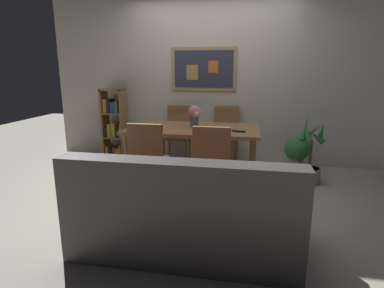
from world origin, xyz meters
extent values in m
plane|color=beige|center=(0.00, 0.00, 0.00)|extent=(12.00, 12.00, 0.00)
cube|color=silver|center=(0.00, 1.42, 1.30)|extent=(5.20, 0.10, 2.60)
cube|color=tan|center=(-0.13, 1.36, 1.47)|extent=(1.01, 0.02, 0.66)
cube|color=#33384C|center=(-0.13, 1.34, 1.47)|extent=(0.91, 0.01, 0.56)
cube|color=tan|center=(-0.31, 1.34, 1.42)|extent=(0.18, 0.00, 0.23)
cube|color=#D86633|center=(0.02, 1.34, 1.50)|extent=(0.15, 0.00, 0.18)
cube|color=#9E7042|center=(-0.12, 0.39, 0.71)|extent=(1.70, 0.95, 0.04)
cylinder|color=#9E7042|center=(-0.89, -0.01, 0.34)|extent=(0.07, 0.07, 0.69)
cylinder|color=#9E7042|center=(0.65, -0.01, 0.34)|extent=(0.07, 0.07, 0.69)
cylinder|color=#9E7042|center=(-0.89, 0.78, 0.34)|extent=(0.07, 0.07, 0.69)
cylinder|color=#9E7042|center=(0.65, 0.78, 0.34)|extent=(0.07, 0.07, 0.69)
cube|color=#9E7042|center=(0.25, 1.10, 0.44)|extent=(0.40, 0.40, 0.03)
cube|color=#C6B299|center=(0.25, 1.10, 0.47)|extent=(0.36, 0.36, 0.03)
cylinder|color=#9E7042|center=(0.42, 1.27, 0.21)|extent=(0.04, 0.04, 0.42)
cylinder|color=#9E7042|center=(0.08, 1.27, 0.21)|extent=(0.04, 0.04, 0.42)
cylinder|color=#9E7042|center=(0.42, 0.93, 0.21)|extent=(0.04, 0.04, 0.42)
cylinder|color=#9E7042|center=(0.08, 0.93, 0.21)|extent=(0.04, 0.04, 0.42)
cube|color=#9E7042|center=(0.25, 1.28, 0.68)|extent=(0.38, 0.04, 0.46)
cube|color=#9E7042|center=(0.25, 1.28, 0.88)|extent=(0.38, 0.05, 0.06)
cube|color=#9E7042|center=(-0.48, -0.29, 0.44)|extent=(0.40, 0.40, 0.03)
cube|color=#C6B299|center=(-0.48, -0.29, 0.47)|extent=(0.36, 0.36, 0.03)
cylinder|color=#9E7042|center=(-0.65, -0.46, 0.21)|extent=(0.04, 0.04, 0.42)
cylinder|color=#9E7042|center=(-0.31, -0.46, 0.21)|extent=(0.04, 0.04, 0.42)
cylinder|color=#9E7042|center=(-0.65, -0.12, 0.21)|extent=(0.04, 0.04, 0.42)
cylinder|color=#9E7042|center=(-0.31, -0.12, 0.21)|extent=(0.04, 0.04, 0.42)
cube|color=#9E7042|center=(-0.48, -0.47, 0.68)|extent=(0.38, 0.04, 0.46)
cube|color=#9E7042|center=(-0.48, -0.47, 0.88)|extent=(0.38, 0.05, 0.06)
cube|color=#9E7042|center=(0.23, -0.33, 0.44)|extent=(0.40, 0.40, 0.03)
cube|color=#C6B299|center=(0.23, -0.33, 0.47)|extent=(0.36, 0.36, 0.03)
cylinder|color=#9E7042|center=(0.06, -0.50, 0.21)|extent=(0.04, 0.04, 0.42)
cylinder|color=#9E7042|center=(0.40, -0.50, 0.21)|extent=(0.04, 0.04, 0.42)
cylinder|color=#9E7042|center=(0.06, -0.16, 0.21)|extent=(0.04, 0.04, 0.42)
cylinder|color=#9E7042|center=(0.40, -0.16, 0.21)|extent=(0.04, 0.04, 0.42)
cube|color=#9E7042|center=(0.23, -0.51, 0.68)|extent=(0.38, 0.04, 0.46)
cube|color=#9E7042|center=(0.23, -0.51, 0.88)|extent=(0.38, 0.05, 0.06)
cube|color=#9E7042|center=(-0.50, 1.07, 0.44)|extent=(0.40, 0.40, 0.03)
cube|color=#C6B299|center=(-0.50, 1.07, 0.47)|extent=(0.36, 0.36, 0.03)
cylinder|color=#9E7042|center=(-0.33, 1.24, 0.21)|extent=(0.04, 0.04, 0.42)
cylinder|color=#9E7042|center=(-0.67, 1.24, 0.21)|extent=(0.04, 0.04, 0.42)
cylinder|color=#9E7042|center=(-0.33, 0.90, 0.21)|extent=(0.04, 0.04, 0.42)
cylinder|color=#9E7042|center=(-0.67, 0.90, 0.21)|extent=(0.04, 0.04, 0.42)
cube|color=#9E7042|center=(-0.50, 1.25, 0.68)|extent=(0.38, 0.04, 0.46)
cube|color=#9E7042|center=(-0.50, 1.25, 0.88)|extent=(0.38, 0.05, 0.06)
cube|color=#514C4C|center=(0.12, -1.19, 0.20)|extent=(1.80, 0.84, 0.40)
cube|color=#514C4C|center=(0.12, -1.51, 0.62)|extent=(1.80, 0.20, 0.44)
cube|color=#514C4C|center=(-0.69, -1.19, 0.51)|extent=(0.18, 0.80, 0.22)
cube|color=#514C4C|center=(0.93, -1.19, 0.51)|extent=(0.18, 0.80, 0.22)
cube|color=maroon|center=(-0.33, -1.37, 0.56)|extent=(0.32, 0.16, 0.33)
cube|color=maroon|center=(0.12, -1.37, 0.56)|extent=(0.32, 0.16, 0.33)
cube|color=#9E7042|center=(-1.72, 1.15, 0.58)|extent=(0.03, 0.28, 1.17)
cube|color=#9E7042|center=(-1.39, 1.15, 0.58)|extent=(0.03, 0.28, 1.17)
cube|color=#9E7042|center=(-1.56, 1.15, 0.01)|extent=(0.36, 0.28, 0.03)
cube|color=#9E7042|center=(-1.56, 1.15, 1.15)|extent=(0.36, 0.28, 0.03)
cube|color=#9E7042|center=(-1.56, 1.15, 0.39)|extent=(0.30, 0.28, 0.02)
cube|color=#9E7042|center=(-1.56, 1.15, 0.78)|extent=(0.30, 0.28, 0.02)
cube|color=gold|center=(-1.67, 1.15, 0.13)|extent=(0.04, 0.22, 0.20)
cube|color=black|center=(-1.61, 1.15, 0.13)|extent=(0.06, 0.22, 0.19)
cube|color=#B2332D|center=(-1.55, 1.15, 0.13)|extent=(0.04, 0.22, 0.21)
cube|color=gold|center=(-1.51, 1.15, 0.12)|extent=(0.05, 0.22, 0.18)
cube|color=gold|center=(-1.45, 1.15, 0.15)|extent=(0.04, 0.22, 0.24)
cube|color=gold|center=(-1.40, 1.15, 0.13)|extent=(0.06, 0.22, 0.21)
cube|color=black|center=(-1.67, 1.15, 0.49)|extent=(0.04, 0.22, 0.17)
cube|color=gold|center=(-1.61, 1.15, 0.50)|extent=(0.06, 0.22, 0.21)
cube|color=gold|center=(-1.54, 1.15, 0.51)|extent=(0.06, 0.22, 0.23)
cube|color=black|center=(-1.48, 1.15, 0.49)|extent=(0.06, 0.22, 0.17)
cube|color=gold|center=(-1.42, 1.15, 0.50)|extent=(0.04, 0.22, 0.20)
cube|color=gold|center=(-1.66, 1.15, 0.90)|extent=(0.06, 0.22, 0.22)
cube|color=black|center=(-1.60, 1.15, 0.89)|extent=(0.05, 0.22, 0.21)
cube|color=#2D4C8C|center=(-1.54, 1.15, 0.88)|extent=(0.06, 0.22, 0.17)
cube|color=#337247|center=(-1.47, 1.15, 0.88)|extent=(0.06, 0.22, 0.19)
cylinder|color=#B2ADA3|center=(1.29, 1.04, 0.10)|extent=(0.21, 0.21, 0.20)
cylinder|color=#332319|center=(1.29, 1.04, 0.19)|extent=(0.19, 0.19, 0.02)
sphere|color=#387F3D|center=(1.29, 1.04, 0.34)|extent=(0.36, 0.36, 0.36)
cylinder|color=#387F3D|center=(1.34, 0.92, 0.08)|extent=(0.03, 0.03, 0.31)
cylinder|color=#387F3D|center=(1.39, 1.11, 0.14)|extent=(0.03, 0.03, 0.20)
cylinder|color=#B2ADA3|center=(1.39, 0.60, 0.10)|extent=(0.29, 0.29, 0.20)
cylinder|color=#332319|center=(1.39, 0.60, 0.19)|extent=(0.26, 0.26, 0.02)
cylinder|color=brown|center=(1.39, 0.60, 0.39)|extent=(0.04, 0.04, 0.37)
cone|color=#387F3D|center=(1.50, 0.59, 0.69)|extent=(0.09, 0.25, 0.28)
cone|color=#387F3D|center=(1.41, 0.70, 0.66)|extent=(0.24, 0.11, 0.23)
cone|color=#387F3D|center=(1.31, 0.64, 0.71)|extent=(0.18, 0.24, 0.32)
cone|color=#387F3D|center=(1.32, 0.56, 0.68)|extent=(0.16, 0.22, 0.26)
cone|color=#387F3D|center=(1.43, 0.49, 0.64)|extent=(0.24, 0.14, 0.20)
cylinder|color=slate|center=(-0.11, 0.44, 0.80)|extent=(0.11, 0.11, 0.14)
sphere|color=pink|center=(-0.11, 0.44, 0.92)|extent=(0.17, 0.17, 0.17)
sphere|color=#EACC4C|center=(-0.15, 0.50, 0.92)|extent=(0.06, 0.06, 0.06)
sphere|color=silver|center=(-0.08, 0.39, 0.91)|extent=(0.08, 0.08, 0.08)
sphere|color=silver|center=(-0.05, 0.46, 0.93)|extent=(0.06, 0.06, 0.06)
cube|color=black|center=(0.48, 0.20, 0.74)|extent=(0.16, 0.08, 0.02)
cube|color=gray|center=(0.48, 0.20, 0.75)|extent=(0.10, 0.06, 0.00)
camera|label=1|loc=(0.60, -3.55, 1.46)|focal=29.35mm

